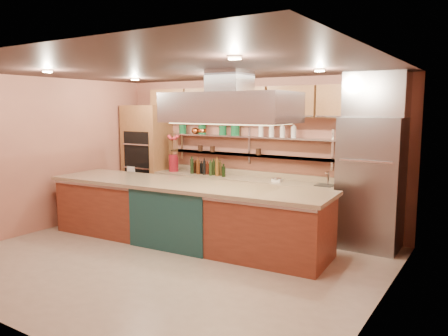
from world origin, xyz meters
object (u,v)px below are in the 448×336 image
Objects in this scene: copper_kettle at (195,131)px; green_canister at (235,130)px; kitchen_scale at (277,179)px; island at (184,213)px; flower_vase at (174,163)px; refrigerator at (371,184)px.

copper_kettle is 0.96m from green_canister.
island is at bearing -125.00° from kitchen_scale.
kitchen_scale reaches higher than island.
flower_vase reaches higher than island.
island is (-2.67, -1.40, -0.54)m from refrigerator.
refrigerator is 1.65m from kitchen_scale.
island is at bearing -152.29° from refrigerator.
refrigerator is at bearing -3.63° from copper_kettle.
refrigerator is 2.78m from green_canister.
flower_vase is at bearing -170.87° from green_canister.
kitchen_scale is 0.81× the size of green_canister.
flower_vase is 2.39m from kitchen_scale.
refrigerator reaches higher than island.
refrigerator is 12.80× the size of copper_kettle.
refrigerator reaches higher than green_canister.
refrigerator reaches higher than copper_kettle.
flower_vase is 1.76× the size of green_canister.
flower_vase is 2.15× the size of kitchen_scale.
flower_vase is at bearing 129.92° from island.
green_canister reaches higher than flower_vase.
flower_vase is 1.56m from green_canister.
island is at bearing -90.32° from green_canister.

